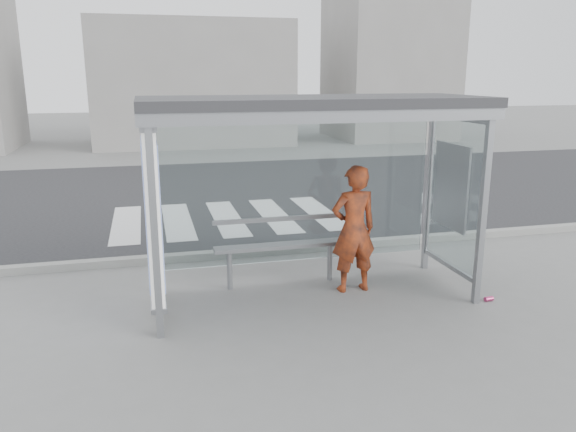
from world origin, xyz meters
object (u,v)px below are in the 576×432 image
at_px(bus_shelter, 284,149).
at_px(person, 354,229).
at_px(bench, 281,245).
at_px(soda_can, 489,299).

relative_size(bus_shelter, person, 2.45).
bearing_deg(bench, bus_shelter, -98.30).
bearing_deg(soda_can, person, 152.99).
bearing_deg(soda_can, bus_shelter, 163.49).
xyz_separation_m(bus_shelter, bench, (0.08, 0.52, -1.42)).
bearing_deg(bus_shelter, bench, 81.70).
bearing_deg(person, soda_can, 150.01).
height_order(person, soda_can, person).
bearing_deg(person, bench, -30.58).
bearing_deg(bus_shelter, person, 3.07).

